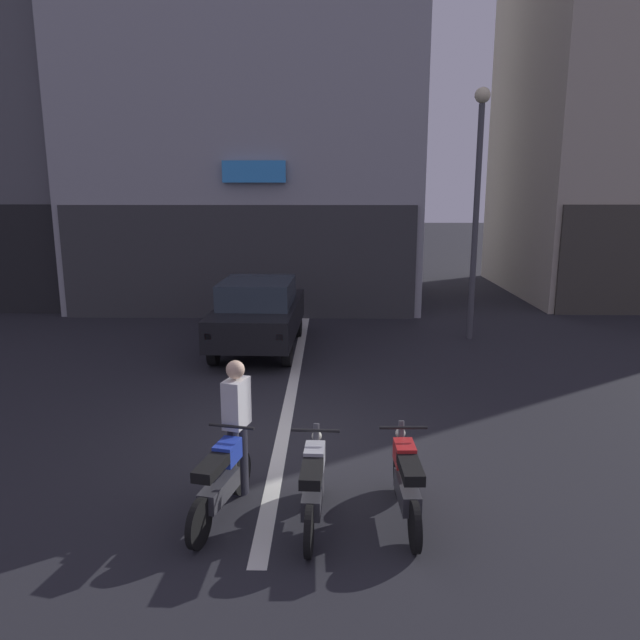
{
  "coord_description": "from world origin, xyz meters",
  "views": [
    {
      "loc": [
        0.71,
        -8.13,
        3.61
      ],
      "look_at": [
        0.53,
        2.0,
        1.4
      ],
      "focal_mm": 33.56,
      "sensor_mm": 36.0,
      "label": 1
    }
  ],
  "objects": [
    {
      "name": "ground_plane",
      "position": [
        0.0,
        0.0,
        0.0
      ],
      "size": [
        120.0,
        120.0,
        0.0
      ],
      "primitive_type": "plane",
      "color": "#232328"
    },
    {
      "name": "lane_centre_line",
      "position": [
        0.0,
        6.0,
        0.0
      ],
      "size": [
        0.2,
        18.0,
        0.01
      ],
      "primitive_type": "cube",
      "color": "silver",
      "rests_on": "ground"
    },
    {
      "name": "building_mid_block",
      "position": [
        -1.9,
        13.41,
        8.22
      ],
      "size": [
        10.43,
        9.6,
        16.47
      ],
      "color": "#9E9EA3",
      "rests_on": "ground"
    },
    {
      "name": "car_black_crossing_near",
      "position": [
        -0.93,
        5.17,
        0.89
      ],
      "size": [
        1.88,
        4.15,
        1.64
      ],
      "color": "black",
      "rests_on": "ground"
    },
    {
      "name": "street_lamp",
      "position": [
        4.16,
        6.34,
        3.66
      ],
      "size": [
        0.36,
        0.36,
        5.9
      ],
      "color": "#47474C",
      "rests_on": "ground"
    },
    {
      "name": "motorcycle_blue_row_leftmost",
      "position": [
        -0.5,
        -2.04,
        0.46
      ],
      "size": [
        0.57,
        1.64,
        0.98
      ],
      "color": "black",
      "rests_on": "ground"
    },
    {
      "name": "motorcycle_silver_row_left_mid",
      "position": [
        0.53,
        -2.14,
        0.46
      ],
      "size": [
        0.55,
        1.67,
        0.98
      ],
      "color": "black",
      "rests_on": "ground"
    },
    {
      "name": "motorcycle_red_row_centre",
      "position": [
        1.56,
        -2.04,
        0.46
      ],
      "size": [
        0.55,
        1.67,
        0.98
      ],
      "color": "black",
      "rests_on": "ground"
    },
    {
      "name": "person_by_motorcycles",
      "position": [
        -0.4,
        -1.47,
        0.86
      ],
      "size": [
        0.32,
        0.41,
        1.67
      ],
      "color": "#23232D",
      "rests_on": "ground"
    }
  ]
}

